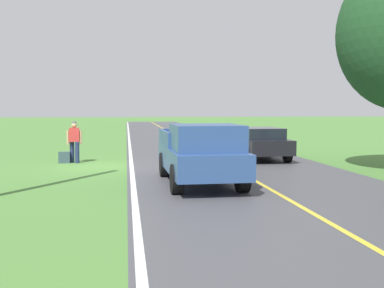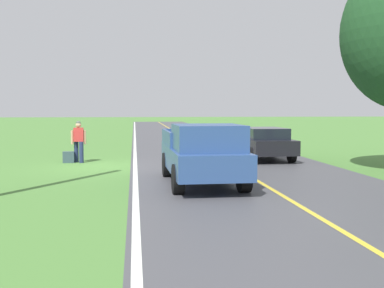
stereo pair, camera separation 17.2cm
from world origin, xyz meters
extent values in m
plane|color=#4C7F38|center=(0.00, 0.00, 0.00)|extent=(200.00, 200.00, 0.00)
cube|color=#47474C|center=(-5.02, 0.00, 0.00)|extent=(7.97, 120.00, 0.00)
cube|color=silver|center=(-1.21, 0.00, 0.01)|extent=(0.16, 117.60, 0.00)
cube|color=gold|center=(-5.02, 0.00, 0.01)|extent=(0.14, 117.60, 0.00)
cylinder|color=navy|center=(1.01, -1.42, 0.44)|extent=(0.18, 0.18, 0.88)
cylinder|color=navy|center=(1.24, -1.65, 0.44)|extent=(0.18, 0.18, 0.88)
cube|color=red|center=(1.12, -1.53, 1.17)|extent=(0.41, 0.28, 0.58)
sphere|color=tan|center=(1.12, -1.53, 1.57)|extent=(0.23, 0.23, 0.23)
sphere|color=#4C564C|center=(1.12, -1.53, 1.65)|extent=(0.20, 0.20, 0.20)
cube|color=#234C2D|center=(1.13, -1.73, 1.20)|extent=(0.33, 0.22, 0.44)
cylinder|color=tan|center=(0.86, -1.52, 1.06)|extent=(0.10, 0.10, 0.58)
cylinder|color=tan|center=(1.38, -1.50, 1.06)|extent=(0.10, 0.10, 0.58)
cube|color=#384C56|center=(1.54, -1.46, 0.24)|extent=(0.47, 0.22, 0.47)
cube|color=#2D4C84|center=(-3.20, 4.51, 0.75)|extent=(2.10, 5.44, 0.70)
cube|color=#2D4C84|center=(-3.23, 5.69, 1.46)|extent=(1.88, 2.19, 0.72)
cube|color=black|center=(-3.23, 5.69, 1.53)|extent=(1.70, 1.33, 0.43)
cube|color=#2D4C84|center=(-4.12, 3.41, 1.33)|extent=(0.16, 3.03, 0.45)
cube|color=#2D4C84|center=(-2.24, 3.44, 1.33)|extent=(0.16, 3.03, 0.45)
cube|color=#2D4C84|center=(-3.15, 1.91, 1.33)|extent=(1.84, 0.14, 0.45)
cylinder|color=black|center=(-4.14, 6.24, 0.40)|extent=(0.32, 0.81, 0.80)
cylinder|color=black|center=(-2.34, 6.27, 0.40)|extent=(0.32, 0.81, 0.80)
cylinder|color=black|center=(-4.07, 2.94, 0.40)|extent=(0.32, 0.81, 0.80)
cylinder|color=black|center=(-2.27, 2.97, 0.40)|extent=(0.32, 0.81, 0.80)
cube|color=black|center=(-6.87, -1.92, 0.64)|extent=(1.95, 4.44, 0.62)
cube|color=black|center=(-6.87, -1.72, 1.18)|extent=(1.68, 2.41, 0.46)
cylinder|color=black|center=(-5.99, -3.30, 0.33)|extent=(0.25, 0.67, 0.66)
cylinder|color=black|center=(-7.68, -3.33, 0.33)|extent=(0.25, 0.67, 0.66)
cylinder|color=black|center=(-6.05, -0.50, 0.33)|extent=(0.25, 0.67, 0.66)
cylinder|color=black|center=(-7.74, -0.54, 0.33)|extent=(0.25, 0.67, 0.66)
camera|label=1|loc=(-1.03, 18.85, 2.29)|focal=44.96mm
camera|label=2|loc=(-1.20, 18.87, 2.29)|focal=44.96mm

